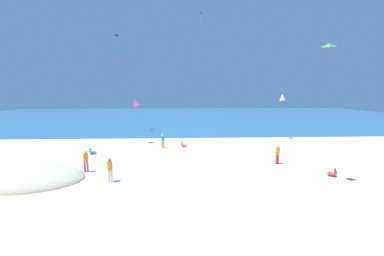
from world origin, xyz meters
TOP-DOWN VIEW (x-y plane):
  - ground_plane at (0.00, 10.00)m, footprint 120.00×120.00m
  - ocean_water at (0.00, 48.59)m, footprint 120.00×60.00m
  - dune_mound at (-11.46, 3.38)m, footprint 7.28×5.10m
  - beach_chair_far_right at (-9.85, 10.55)m, footprint 0.84×0.84m
  - beach_chair_near_camera at (10.03, 3.28)m, footprint 0.82×0.81m
  - beach_chair_far_left at (-0.79, 13.33)m, footprint 0.66×0.59m
  - person_0 at (-8.25, 5.01)m, footprint 0.44×0.44m
  - person_1 at (-3.01, 12.82)m, footprint 0.33×0.33m
  - person_2 at (-5.81, 2.85)m, footprint 0.40×0.40m
  - person_3 at (7.15, 6.42)m, footprint 0.44×0.44m
  - kite_green at (8.01, 1.68)m, footprint 0.77×0.70m
  - kite_white at (11.93, 17.34)m, footprint 1.09×1.06m
  - kite_black at (-10.32, 23.91)m, footprint 0.74×0.90m
  - kite_red at (-10.38, 24.37)m, footprint 0.47×0.42m
  - kite_magenta at (-6.34, 15.32)m, footprint 1.05×0.76m
  - kite_blue at (1.09, 12.66)m, footprint 0.20×0.53m

SIDE VIEW (x-z plane):
  - ground_plane at x=0.00m, z-range 0.00..0.00m
  - dune_mound at x=-11.46m, z-range -0.93..0.93m
  - ocean_water at x=0.00m, z-range 0.00..0.05m
  - beach_chair_far_right at x=-9.85m, z-range -0.03..0.57m
  - beach_chair_near_camera at x=10.03m, z-range -0.01..0.56m
  - beach_chair_far_left at x=-0.79m, z-range -0.03..0.62m
  - person_1 at x=-3.01m, z-range 0.12..1.70m
  - person_3 at x=7.15m, z-range 0.13..1.76m
  - person_2 at x=-5.81m, z-range 0.13..1.81m
  - person_0 at x=-8.25m, z-range 0.13..1.83m
  - kite_magenta at x=-6.34m, z-range 4.21..5.54m
  - kite_white at x=11.93m, z-range 4.68..6.26m
  - kite_green at x=8.01m, z-range 8.33..9.42m
  - kite_red at x=-10.38m, z-range 9.95..11.17m
  - kite_blue at x=1.09m, z-range 13.26..14.66m
  - kite_black at x=-10.32m, z-range 13.37..15.27m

